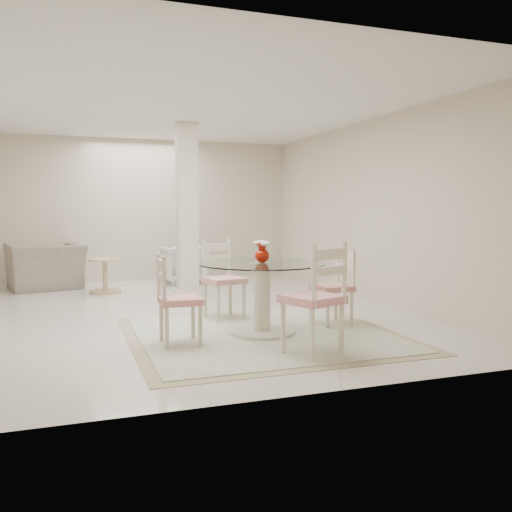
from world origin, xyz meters
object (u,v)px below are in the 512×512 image
object	(u,v)px
dining_chair_west	(174,293)
recliner_taupe	(46,266)
dining_chair_north	(222,273)
armchair_white	(184,264)
dining_table	(262,298)
dining_chair_south	(318,290)
red_vase	(262,252)
dining_chair_east	(337,281)
column	(187,211)
side_table	(105,277)

from	to	relation	value
dining_chair_west	recliner_taupe	distance (m)	4.79
dining_chair_north	armchair_white	world-z (taller)	dining_chair_north
dining_table	dining_chair_south	xyz separation A→B (m)	(0.19, -1.01, 0.22)
red_vase	armchair_white	bearing A→B (deg)	89.29
dining_chair_south	recliner_taupe	distance (m)	6.01
armchair_white	dining_chair_west	bearing A→B (deg)	71.90
recliner_taupe	armchair_white	xyz separation A→B (m)	(2.40, -0.00, -0.04)
recliner_taupe	dining_chair_east	bearing A→B (deg)	115.15
column	dining_table	distance (m)	3.03
recliner_taupe	side_table	world-z (taller)	recliner_taupe
column	recliner_taupe	distance (m)	2.82
dining_chair_north	dining_chair_south	world-z (taller)	dining_chair_south
red_vase	armchair_white	distance (m)	4.47
column	dining_chair_north	world-z (taller)	column
armchair_white	side_table	world-z (taller)	armchair_white
dining_chair_north	side_table	bearing A→B (deg)	103.53
column	dining_chair_south	bearing A→B (deg)	-84.26
dining_chair_east	side_table	xyz separation A→B (m)	(-2.42, 3.49, -0.27)
dining_chair_west	dining_chair_south	size ratio (longest dim) A/B	0.86
armchair_white	dining_chair_north	bearing A→B (deg)	81.03
dining_chair_north	dining_chair_south	size ratio (longest dim) A/B	0.92
dining_chair_west	column	bearing A→B (deg)	-14.42
dining_chair_west	dining_chair_east	bearing A→B (deg)	-80.44
dining_table	red_vase	distance (m)	0.51
dining_chair_south	armchair_white	xyz separation A→B (m)	(-0.13, 5.45, -0.28)
dining_table	recliner_taupe	world-z (taller)	dining_table
dining_table	dining_chair_east	world-z (taller)	dining_chair_east
column	armchair_white	size ratio (longest dim) A/B	3.52
dining_chair_east	dining_chair_west	size ratio (longest dim) A/B	0.99
dining_table	dining_chair_south	world-z (taller)	dining_chair_south
dining_chair_north	side_table	size ratio (longest dim) A/B	1.95
dining_chair_east	dining_chair_south	xyz separation A→B (m)	(-0.82, -1.18, 0.10)
dining_chair_east	recliner_taupe	distance (m)	5.43
dining_chair_east	dining_chair_north	size ratio (longest dim) A/B	0.92
dining_chair_east	armchair_white	size ratio (longest dim) A/B	1.31
armchair_white	column	bearing A→B (deg)	75.40
column	side_table	world-z (taller)	column
dining_chair_north	side_table	distance (m)	2.94
column	armchair_white	bearing A→B (deg)	80.53
side_table	dining_chair_west	bearing A→B (deg)	-83.81
dining_table	dining_chair_west	distance (m)	1.02
dining_chair_west	side_table	bearing A→B (deg)	6.50
column	dining_chair_east	size ratio (longest dim) A/B	2.69
dining_chair_south	dining_chair_east	bearing A→B (deg)	-144.18
dining_chair_north	armchair_white	distance (m)	3.45
red_vase	dining_chair_west	distance (m)	1.08
column	armchair_white	distance (m)	1.87
column	side_table	distance (m)	1.81
dining_table	red_vase	size ratio (longest dim) A/B	5.63
column	recliner_taupe	world-z (taller)	column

